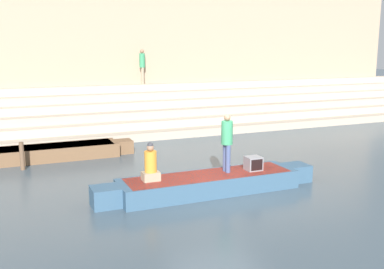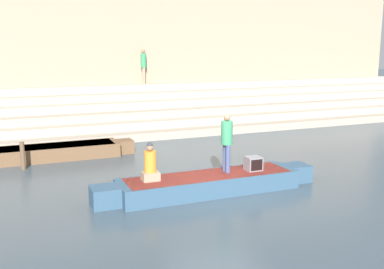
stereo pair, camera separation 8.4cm
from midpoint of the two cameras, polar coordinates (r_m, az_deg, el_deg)
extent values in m
plane|color=#3D4C56|center=(12.45, 3.08, -7.23)|extent=(120.00, 120.00, 0.00)
cube|color=tan|center=(21.06, -8.23, 0.69)|extent=(36.00, 4.48, 0.35)
cube|color=#B2A28D|center=(21.36, -8.51, 1.77)|extent=(36.00, 3.73, 0.35)
cube|color=tan|center=(21.66, -8.79, 2.82)|extent=(36.00, 2.99, 0.35)
cube|color=#B2A28D|center=(21.98, -9.05, 3.84)|extent=(36.00, 2.24, 0.35)
cube|color=tan|center=(22.30, -9.31, 4.83)|extent=(36.00, 1.49, 0.35)
cube|color=#B2A28D|center=(22.63, -9.57, 5.79)|extent=(36.00, 0.75, 0.35)
cube|color=tan|center=(23.49, -10.26, 9.90)|extent=(34.20, 1.20, 7.04)
cube|color=brown|center=(23.16, -9.65, 1.90)|extent=(34.20, 0.12, 0.60)
cube|color=#33516B|center=(12.29, 1.99, -6.24)|extent=(4.98, 1.25, 0.50)
cube|color=#993328|center=(12.23, 2.00, -5.25)|extent=(4.58, 1.15, 0.05)
cube|color=#33516B|center=(13.68, 12.87, -4.72)|extent=(0.70, 0.69, 0.50)
cube|color=#33516B|center=(11.44, -11.12, -7.77)|extent=(0.70, 0.69, 0.50)
cylinder|color=olive|center=(12.61, -2.48, -5.09)|extent=(2.87, 0.04, 0.04)
cylinder|color=#3D4C75|center=(12.52, 4.04, -2.92)|extent=(0.13, 0.13, 0.78)
cylinder|color=#3D4C75|center=(12.37, 4.41, -3.09)|extent=(0.13, 0.13, 0.78)
cylinder|color=#338456|center=(12.29, 4.27, 0.23)|extent=(0.32, 0.32, 0.65)
sphere|color=#8C664C|center=(12.22, 4.30, 2.16)|extent=(0.19, 0.19, 0.19)
cube|color=gray|center=(11.72, -5.46, -5.30)|extent=(0.44, 0.35, 0.23)
cylinder|color=orange|center=(11.62, -5.49, -3.45)|extent=(0.32, 0.32, 0.55)
sphere|color=#8C664C|center=(11.54, -5.53, -1.67)|extent=(0.19, 0.19, 0.19)
sphere|color=#333338|center=(11.52, -5.53, -1.36)|extent=(0.16, 0.16, 0.16)
cube|color=slate|center=(12.74, 7.60, -3.65)|extent=(0.43, 0.38, 0.39)
cube|color=black|center=(12.58, 8.05, -3.86)|extent=(0.35, 0.02, 0.31)
cube|color=brown|center=(16.66, -16.91, -2.15)|extent=(4.25, 1.22, 0.48)
cube|color=#993328|center=(16.61, -16.95, -1.42)|extent=(3.91, 1.12, 0.05)
cube|color=brown|center=(17.06, -8.80, -1.49)|extent=(0.60, 0.67, 0.48)
cylinder|color=brown|center=(15.46, -20.93, -2.58)|extent=(0.14, 0.14, 0.91)
cylinder|color=gray|center=(22.99, -6.47, 7.43)|extent=(0.12, 0.12, 0.83)
cylinder|color=gray|center=(22.84, -6.36, 7.41)|extent=(0.12, 0.12, 0.83)
cylinder|color=#338456|center=(22.89, -6.46, 9.33)|extent=(0.29, 0.29, 0.70)
sphere|color=#8C664C|center=(22.88, -6.48, 10.45)|extent=(0.20, 0.20, 0.20)
camera|label=1|loc=(0.04, -90.18, -0.04)|focal=42.00mm
camera|label=2|loc=(0.04, 89.82, 0.04)|focal=42.00mm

